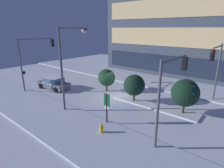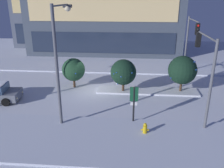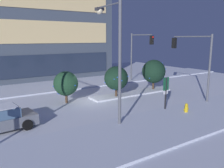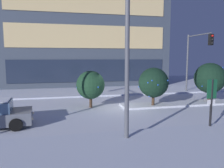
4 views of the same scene
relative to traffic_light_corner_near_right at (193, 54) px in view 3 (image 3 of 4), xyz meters
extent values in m
plane|color=silver|center=(-8.35, 4.20, -4.12)|extent=(52.00, 52.00, 0.00)
cube|color=silver|center=(-8.35, -3.56, -4.05)|extent=(52.00, 5.20, 0.14)
cube|color=silver|center=(-8.35, 11.96, -4.05)|extent=(52.00, 5.20, 0.14)
cube|color=silver|center=(-3.35, 4.46, -4.05)|extent=(9.00, 1.80, 0.14)
cube|color=#232D42|center=(-8.86, 16.30, -2.02)|extent=(19.53, 0.10, 2.80)
cube|color=#F2D18C|center=(-8.86, 16.30, 2.17)|extent=(19.53, 0.10, 2.80)
sphere|color=#F9E5B2|center=(-13.94, 2.18, -3.63)|extent=(0.16, 0.16, 0.16)
sphere|color=#F9E5B2|center=(-13.82, 0.92, -3.63)|extent=(0.16, 0.16, 0.16)
cylinder|color=black|center=(-14.75, 2.40, -3.79)|extent=(0.68, 0.29, 0.66)
cylinder|color=black|center=(-14.56, 0.54, -3.79)|extent=(0.68, 0.29, 0.66)
cylinder|color=#565960|center=(0.00, -1.76, -1.18)|extent=(0.18, 0.18, 5.89)
cylinder|color=#565960|center=(0.00, 0.26, 1.56)|extent=(0.12, 4.04, 0.12)
cube|color=black|center=(0.00, 2.28, 0.96)|extent=(0.32, 0.36, 1.00)
sphere|color=red|center=(0.00, 2.47, 1.28)|extent=(0.20, 0.20, 0.20)
sphere|color=black|center=(0.00, 2.47, 0.96)|extent=(0.20, 0.20, 0.20)
sphere|color=black|center=(0.00, 2.47, 0.64)|extent=(0.20, 0.20, 0.20)
cylinder|color=#565960|center=(0.93, 10.16, -1.05)|extent=(0.18, 0.18, 6.14)
cylinder|color=#565960|center=(0.93, 8.31, 1.81)|extent=(0.12, 3.69, 0.12)
cube|color=black|center=(0.93, 6.47, 1.21)|extent=(0.32, 0.36, 1.00)
sphere|color=red|center=(0.93, 6.28, 1.53)|extent=(0.20, 0.20, 0.20)
sphere|color=black|center=(0.93, 6.28, 1.21)|extent=(0.20, 0.20, 0.20)
sphere|color=black|center=(0.93, 6.28, 0.89)|extent=(0.20, 0.20, 0.20)
cylinder|color=#565960|center=(-9.41, -1.95, -0.25)|extent=(0.20, 0.20, 7.75)
cylinder|color=#565960|center=(-9.32, -0.59, 3.48)|extent=(0.28, 2.73, 0.10)
cube|color=#333338|center=(-9.23, 0.78, 3.38)|extent=(0.56, 0.36, 0.20)
sphere|color=#F9E5B2|center=(-9.23, 0.78, 3.25)|extent=(0.44, 0.44, 0.44)
cylinder|color=gold|center=(-3.88, -2.72, -3.81)|extent=(0.26, 0.26, 0.63)
sphere|color=gold|center=(-3.88, -2.72, -3.42)|extent=(0.22, 0.22, 0.22)
cylinder|color=gold|center=(-4.06, -2.72, -3.77)|extent=(0.12, 0.10, 0.10)
cylinder|color=gold|center=(-3.70, -2.72, -3.77)|extent=(0.12, 0.10, 0.10)
cylinder|color=black|center=(-4.61, -1.28, -2.81)|extent=(0.12, 0.12, 2.62)
cube|color=#144C2D|center=(-4.61, -1.28, -2.01)|extent=(0.55, 0.08, 1.00)
cube|color=white|center=(-4.61, -1.28, -2.69)|extent=(0.44, 0.06, 0.24)
cylinder|color=#473323|center=(-5.52, 4.15, -3.67)|extent=(0.22, 0.22, 0.91)
sphere|color=black|center=(-5.52, 4.15, -2.25)|extent=(2.25, 2.25, 2.25)
sphere|color=blue|center=(-5.98, 3.80, -3.23)|extent=(0.10, 0.10, 0.10)
sphere|color=blue|center=(-6.16, 4.82, -2.90)|extent=(0.10, 0.10, 0.10)
sphere|color=blue|center=(-4.77, 3.32, -2.03)|extent=(0.10, 0.10, 0.10)
sphere|color=blue|center=(-6.05, 3.18, -1.99)|extent=(0.10, 0.10, 0.10)
sphere|color=blue|center=(-5.67, 3.02, -2.29)|extent=(0.10, 0.10, 0.10)
sphere|color=blue|center=(-6.29, 3.32, -2.15)|extent=(0.10, 0.10, 0.10)
sphere|color=blue|center=(-6.54, 4.50, -2.60)|extent=(0.10, 0.10, 0.10)
cylinder|color=#473323|center=(-10.16, 5.04, -3.72)|extent=(0.22, 0.22, 0.81)
sphere|color=#1E4228|center=(-10.16, 5.04, -2.41)|extent=(2.12, 2.12, 2.12)
sphere|color=blue|center=(-10.94, 5.75, -2.56)|extent=(0.10, 0.10, 0.10)
sphere|color=blue|center=(-10.85, 5.19, -3.22)|extent=(0.10, 0.10, 0.10)
sphere|color=blue|center=(-11.16, 5.35, -2.61)|extent=(0.10, 0.10, 0.10)
sphere|color=blue|center=(-10.72, 5.24, -3.30)|extent=(0.10, 0.10, 0.10)
sphere|color=blue|center=(-9.74, 4.05, -2.47)|extent=(0.10, 0.10, 0.10)
cylinder|color=#473323|center=(-0.41, 4.55, -3.62)|extent=(0.22, 0.22, 1.01)
sphere|color=black|center=(-0.41, 4.55, -2.05)|extent=(2.48, 2.48, 2.48)
sphere|color=blue|center=(0.53, 3.77, -1.76)|extent=(0.10, 0.10, 0.10)
sphere|color=blue|center=(0.58, 4.50, -1.27)|extent=(0.10, 0.10, 0.10)
sphere|color=blue|center=(0.08, 5.32, -2.92)|extent=(0.10, 0.10, 0.10)
sphere|color=blue|center=(-1.12, 5.22, -2.84)|extent=(0.10, 0.10, 0.10)
sphere|color=blue|center=(-1.10, 5.51, -1.62)|extent=(0.10, 0.10, 0.10)
sphere|color=blue|center=(0.59, 4.44, -2.80)|extent=(0.10, 0.10, 0.10)
sphere|color=blue|center=(0.38, 4.11, -1.18)|extent=(0.10, 0.10, 0.10)
sphere|color=blue|center=(-1.41, 4.09, -2.64)|extent=(0.10, 0.10, 0.10)
camera|label=1|loc=(4.46, -11.55, 3.48)|focal=29.57mm
camera|label=2|loc=(-4.84, -15.75, 4.11)|focal=38.41mm
camera|label=3|loc=(-17.66, -13.65, 1.42)|focal=37.53mm
camera|label=4|loc=(-12.13, -11.10, -0.38)|focal=35.09mm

